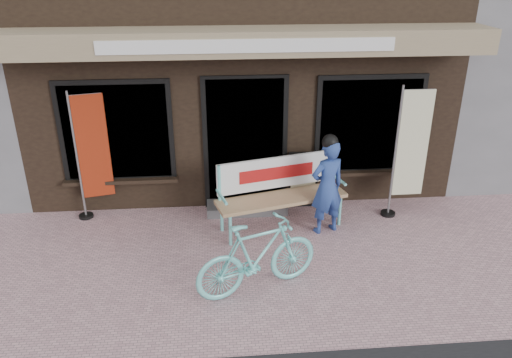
{
  "coord_description": "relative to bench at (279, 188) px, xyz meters",
  "views": [
    {
      "loc": [
        -0.47,
        -5.51,
        3.85
      ],
      "look_at": [
        0.06,
        0.7,
        1.05
      ],
      "focal_mm": 35.0,
      "sensor_mm": 36.0,
      "label": 1
    }
  ],
  "objects": [
    {
      "name": "person",
      "position": [
        0.68,
        -0.25,
        0.13
      ],
      "size": [
        0.62,
        0.51,
        1.55
      ],
      "rotation": [
        0.0,
        0.0,
        0.34
      ],
      "color": "#29438D",
      "rests_on": "ground"
    },
    {
      "name": "nobori_cream",
      "position": [
        2.02,
        0.16,
        0.47
      ],
      "size": [
        0.62,
        0.23,
        2.13
      ],
      "rotation": [
        0.0,
        0.0,
        0.01
      ],
      "color": "gray",
      "rests_on": "ground"
    },
    {
      "name": "bench",
      "position": [
        0.0,
        0.0,
        0.0
      ],
      "size": [
        2.05,
        0.99,
        1.08
      ],
      "rotation": [
        0.0,
        0.0,
        0.26
      ],
      "color": "#73E0DD",
      "rests_on": "ground"
    },
    {
      "name": "ground",
      "position": [
        -0.47,
        -1.27,
        -0.63
      ],
      "size": [
        70.0,
        70.0,
        0.0
      ],
      "primitive_type": "plane",
      "color": "#C7989F",
      "rests_on": "ground"
    },
    {
      "name": "nobori_red",
      "position": [
        -2.85,
        0.54,
        0.44
      ],
      "size": [
        0.62,
        0.27,
        2.07
      ],
      "rotation": [
        0.0,
        0.0,
        0.23
      ],
      "color": "gray",
      "rests_on": "ground"
    },
    {
      "name": "bicycle",
      "position": [
        -0.47,
        -1.62,
        -0.15
      ],
      "size": [
        1.68,
        1.0,
        0.97
      ],
      "primitive_type": "imported",
      "rotation": [
        0.0,
        0.0,
        1.93
      ],
      "color": "#73E0DD",
      "rests_on": "ground"
    },
    {
      "name": "storefront",
      "position": [
        -0.47,
        3.69,
        2.36
      ],
      "size": [
        7.0,
        6.77,
        6.0
      ],
      "color": "black",
      "rests_on": "ground"
    },
    {
      "name": "menu_stand",
      "position": [
        0.47,
        0.61,
        -0.14
      ],
      "size": [
        0.48,
        0.13,
        0.95
      ],
      "rotation": [
        0.0,
        0.0,
        -0.06
      ],
      "color": "black",
      "rests_on": "ground"
    }
  ]
}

